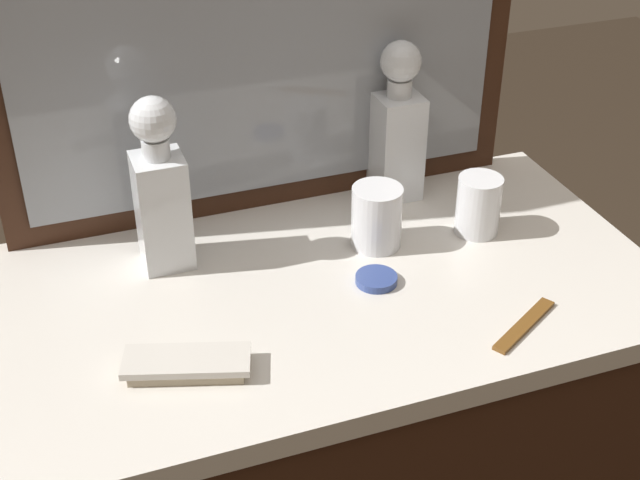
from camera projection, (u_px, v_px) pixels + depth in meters
crystal_decanter_far_left at (162, 200)px, 1.33m from camera, size 0.08×0.08×0.28m
crystal_decanter_left at (397, 136)px, 1.51m from camera, size 0.08×0.08×0.28m
crystal_tumbler_center at (377, 219)px, 1.41m from camera, size 0.08×0.08×0.10m
crystal_tumbler_left at (478, 207)px, 1.44m from camera, size 0.07×0.07×0.10m
silver_brush_front at (187, 364)px, 1.16m from camera, size 0.18×0.11×0.02m
porcelain_dish at (376, 279)px, 1.34m from camera, size 0.06×0.06×0.01m
tortoiseshell_comb at (524, 325)px, 1.25m from camera, size 0.13×0.09×0.01m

